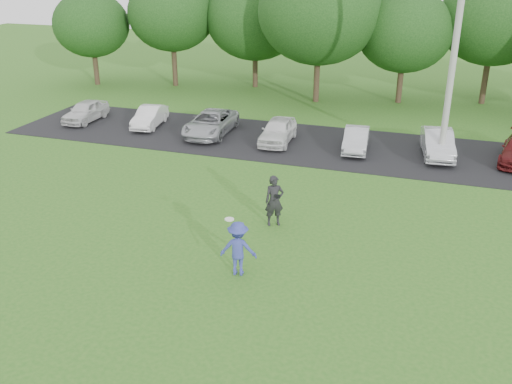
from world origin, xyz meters
TOP-DOWN VIEW (x-y plane):
  - ground at (0.00, 0.00)m, footprint 100.00×100.00m
  - parking_lot at (0.00, 13.00)m, footprint 32.00×6.50m
  - utility_pole at (5.87, 12.28)m, footprint 0.28×0.28m
  - frisbee_player at (0.50, 0.35)m, footprint 1.18×0.81m
  - camera_bystander at (0.56, 3.83)m, footprint 0.79×0.70m
  - parked_cars at (0.45, 13.04)m, footprint 28.12×4.67m
  - tree_row at (1.51, 22.76)m, footprint 42.39×9.85m

SIDE VIEW (x-z plane):
  - ground at x=0.00m, z-range 0.00..0.00m
  - parking_lot at x=0.00m, z-range 0.00..0.03m
  - parked_cars at x=0.45m, z-range 0.00..1.21m
  - frisbee_player at x=0.50m, z-range -0.09..1.78m
  - camera_bystander at x=0.56m, z-range 0.00..1.82m
  - tree_row at x=1.51m, z-range 0.59..9.23m
  - utility_pole at x=5.87m, z-range 0.00..9.83m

